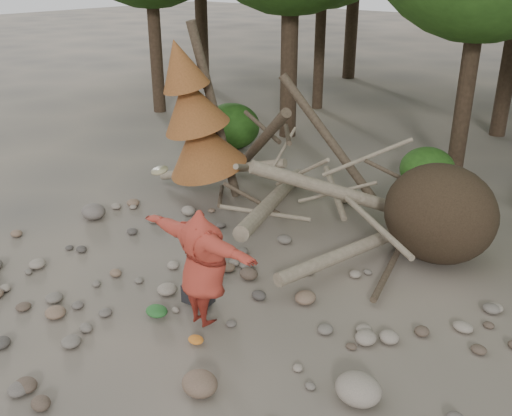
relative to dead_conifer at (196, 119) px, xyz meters
The scene contains 12 objects.
ground 5.05m from the dead_conifer, 47.26° to the right, with size 120.00×120.00×0.00m, color #514C44.
deadfall_pile 5.33m from the dead_conifer, ahead, with size 8.55×5.24×3.30m.
dead_conifer is the anchor object (origin of this frame).
bush_left 4.72m from the dead_conifer, 121.92° to the left, with size 1.80×1.80×1.44m, color #204713.
bush_mid 6.11m from the dead_conifer, 48.52° to the left, with size 1.40×1.40×1.12m, color #2A5A1A.
frisbee_thrower 5.36m from the dead_conifer, 43.82° to the right, with size 2.91×1.09×2.20m.
backpack 5.03m from the dead_conifer, 45.03° to the right, with size 0.49×0.33×0.33m, color black.
cloth_green 5.41m from the dead_conifer, 52.97° to the right, with size 0.40×0.33×0.15m, color #255E27.
cloth_orange 6.14m from the dead_conifer, 45.38° to the right, with size 0.26×0.22×0.10m, color #C66C21.
boulder_front_right 7.13m from the dead_conifer, 44.78° to the right, with size 0.52×0.47×0.31m, color brown.
boulder_mid_right 7.76m from the dead_conifer, 28.32° to the right, with size 0.65×0.58×0.39m, color gray.
boulder_mid_left 3.21m from the dead_conifer, 117.22° to the right, with size 0.59×0.53×0.35m, color #685F58.
Camera 1 is at (6.34, -5.74, 5.48)m, focal length 40.00 mm.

